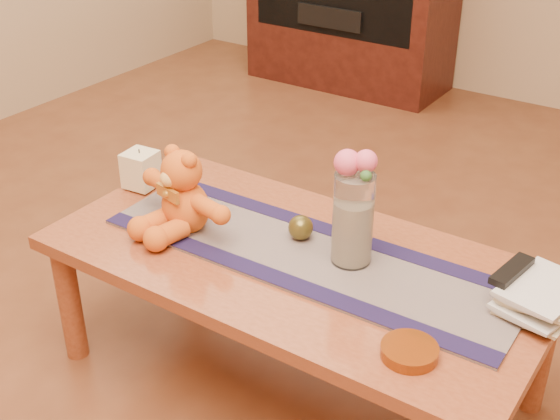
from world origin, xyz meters
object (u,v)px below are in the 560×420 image
Objects in this scene: pillar_candle at (141,169)px; tv_remote at (512,270)px; teddy_bear at (184,191)px; glass_vase at (353,219)px; book_bottom at (509,293)px; amber_dish at (409,351)px; bronze_ball at (301,228)px.

pillar_candle is 0.73× the size of tv_remote.
teddy_bear is 0.92m from tv_remote.
teddy_bear is 2.19× the size of tv_remote.
book_bottom is at bearing 12.12° from glass_vase.
glass_vase is at bearing 138.48° from amber_dish.
glass_vase is 0.20m from bronze_ball.
teddy_bear is 0.32m from pillar_candle.
tv_remote is (0.41, 0.08, -0.05)m from glass_vase.
tv_remote is (0.59, 0.06, 0.04)m from bronze_ball.
teddy_bear reaches higher than pillar_candle.
amber_dish is (-0.11, -0.34, -0.07)m from tv_remote.
glass_vase is (0.49, 0.11, 0.01)m from teddy_bear.
tv_remote is 0.37m from amber_dish.
amber_dish is (0.48, -0.29, -0.03)m from bronze_ball.
bronze_ball reaches higher than amber_dish.
bronze_ball is at bearing 34.34° from teddy_bear.
book_bottom is 0.08m from tv_remote.
pillar_candle is 0.61m from bronze_ball.
amber_dish reaches higher than book_bottom.
glass_vase is at bearing -160.16° from tv_remote.
bronze_ball is 0.32× the size of book_bottom.
book_bottom is at bearing 3.69° from pillar_candle.
teddy_bear is at bearing -22.51° from pillar_candle.
amber_dish is (-0.11, -0.35, 0.00)m from book_bottom.
teddy_bear is at bearing 168.85° from amber_dish.
pillar_candle is 0.79m from glass_vase.
pillar_candle is at bearing 179.17° from glass_vase.
tv_remote is at bearing 72.06° from amber_dish.
tv_remote reaches higher than amber_dish.
book_bottom is 1.39× the size of tv_remote.
glass_vase is 1.62× the size of tv_remote.
book_bottom is 1.67× the size of amber_dish.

